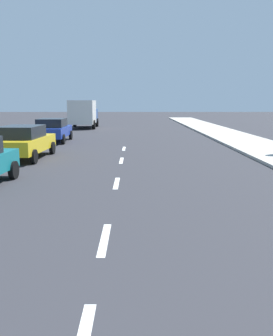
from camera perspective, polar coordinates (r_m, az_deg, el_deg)
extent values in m
plane|color=#2D2D33|center=(19.17, -2.12, 2.02)|extent=(160.00, 160.00, 0.00)
cube|color=#B2ADA3|center=(22.40, 19.00, 2.83)|extent=(3.60, 80.00, 0.14)
cube|color=white|center=(7.57, -4.89, -10.72)|extent=(0.16, 1.80, 0.01)
cube|color=white|center=(12.51, -3.06, -2.32)|extent=(0.16, 1.80, 0.01)
cube|color=white|center=(17.29, -2.31, 1.15)|extent=(0.16, 1.80, 0.01)
cube|color=white|center=(21.68, -1.92, 2.97)|extent=(0.16, 1.80, 0.01)
cylinder|color=black|center=(13.81, -18.20, -0.29)|extent=(0.21, 0.65, 0.64)
cube|color=gold|center=(18.63, -16.81, 3.50)|extent=(2.11, 4.66, 0.64)
cube|color=black|center=(18.36, -17.13, 5.28)|extent=(1.79, 2.45, 0.56)
cylinder|color=black|center=(20.45, -17.92, 2.95)|extent=(0.21, 0.65, 0.64)
cylinder|color=black|center=(19.88, -12.69, 3.00)|extent=(0.21, 0.65, 0.64)
cylinder|color=black|center=(16.91, -15.34, 1.68)|extent=(0.21, 0.65, 0.64)
cube|color=#1E389E|center=(25.99, -12.60, 5.44)|extent=(1.94, 4.52, 0.64)
cube|color=black|center=(25.73, -12.75, 6.73)|extent=(1.69, 2.36, 0.56)
cylinder|color=black|center=(27.71, -13.86, 4.90)|extent=(0.19, 0.64, 0.64)
cylinder|color=black|center=(27.35, -9.98, 4.97)|extent=(0.19, 0.64, 0.64)
cylinder|color=black|center=(24.75, -15.42, 4.24)|extent=(0.19, 0.64, 0.64)
cylinder|color=black|center=(24.35, -11.10, 4.32)|extent=(0.19, 0.64, 0.64)
cube|color=#23478C|center=(41.23, -7.72, 7.93)|extent=(2.44, 2.38, 1.40)
cube|color=silver|center=(38.24, -8.24, 8.43)|extent=(2.47, 4.20, 2.30)
cylinder|color=black|center=(41.28, -9.39, 6.85)|extent=(0.29, 0.90, 0.90)
cylinder|color=black|center=(41.02, -6.04, 6.91)|extent=(0.29, 0.90, 0.90)
cylinder|color=black|center=(37.43, -10.22, 6.50)|extent=(0.29, 0.90, 0.90)
cylinder|color=black|center=(37.14, -6.53, 6.57)|extent=(0.29, 0.90, 0.90)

